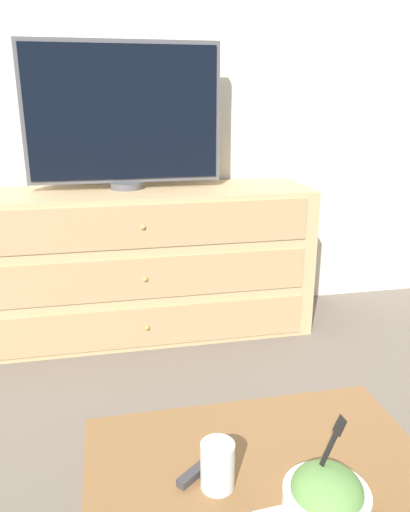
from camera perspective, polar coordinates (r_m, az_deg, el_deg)
name	(u,v)px	position (r m, az deg, el deg)	size (l,w,h in m)	color
ground_plane	(126,311)	(2.92, -9.00, -6.25)	(12.00, 12.00, 0.00)	#70665B
wall_back	(113,71)	(2.70, -10.44, 20.08)	(12.00, 0.05, 2.60)	silver
dresser	(141,263)	(2.55, -7.31, -0.82)	(1.69, 0.48, 0.75)	tan
tv	(123,115)	(2.47, -9.32, 15.57)	(0.93, 0.16, 0.68)	#515156
coffee_table	(264,499)	(1.23, 6.78, -25.88)	(0.77, 0.58, 0.39)	olive
takeout_bowl	(327,494)	(1.12, 13.73, -24.90)	(0.17, 0.17, 0.19)	silver
drink_cup	(217,468)	(1.14, 1.44, -23.05)	(0.07, 0.07, 0.10)	beige
remote_control	(202,467)	(1.19, -0.33, -22.95)	(0.13, 0.11, 0.02)	#38383D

